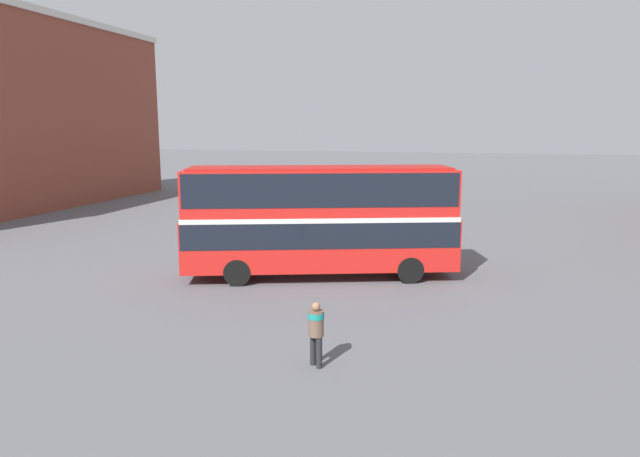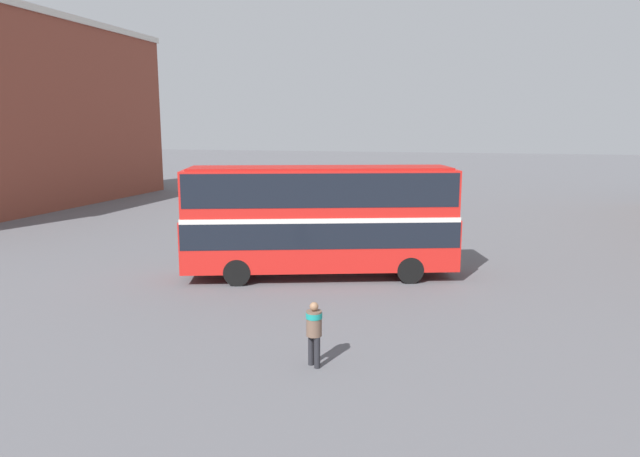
{
  "view_description": "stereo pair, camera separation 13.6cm",
  "coord_description": "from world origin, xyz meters",
  "px_view_note": "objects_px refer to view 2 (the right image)",
  "views": [
    {
      "loc": [
        7.96,
        -22.38,
        6.32
      ],
      "look_at": [
        1.93,
        0.27,
        2.11
      ],
      "focal_mm": 32.0,
      "sensor_mm": 36.0,
      "label": 1
    },
    {
      "loc": [
        8.09,
        -22.34,
        6.32
      ],
      "look_at": [
        1.93,
        0.27,
        2.11
      ],
      "focal_mm": 32.0,
      "sensor_mm": 36.0,
      "label": 2
    }
  ],
  "objects_px": {
    "pedestrian_foreground": "(314,327)",
    "parked_car_kerb_far": "(403,210)",
    "parked_car_kerb_near": "(259,205)",
    "double_decker_bus": "(320,215)"
  },
  "relations": [
    {
      "from": "pedestrian_foreground",
      "to": "parked_car_kerb_far",
      "type": "distance_m",
      "value": 23.67
    },
    {
      "from": "parked_car_kerb_near",
      "to": "parked_car_kerb_far",
      "type": "relative_size",
      "value": 0.88
    },
    {
      "from": "double_decker_bus",
      "to": "pedestrian_foreground",
      "type": "distance_m",
      "value": 9.24
    },
    {
      "from": "pedestrian_foreground",
      "to": "parked_car_kerb_near",
      "type": "height_order",
      "value": "pedestrian_foreground"
    },
    {
      "from": "pedestrian_foreground",
      "to": "parked_car_kerb_far",
      "type": "relative_size",
      "value": 0.36
    },
    {
      "from": "double_decker_bus",
      "to": "pedestrian_foreground",
      "type": "xyz_separation_m",
      "value": [
        2.24,
        -8.82,
        -1.6
      ]
    },
    {
      "from": "pedestrian_foreground",
      "to": "double_decker_bus",
      "type": "bearing_deg",
      "value": -128.77
    },
    {
      "from": "parked_car_kerb_near",
      "to": "parked_car_kerb_far",
      "type": "distance_m",
      "value": 10.08
    },
    {
      "from": "double_decker_bus",
      "to": "parked_car_kerb_far",
      "type": "xyz_separation_m",
      "value": [
        1.64,
        14.83,
        -1.87
      ]
    },
    {
      "from": "double_decker_bus",
      "to": "pedestrian_foreground",
      "type": "bearing_deg",
      "value": -94.01
    }
  ]
}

